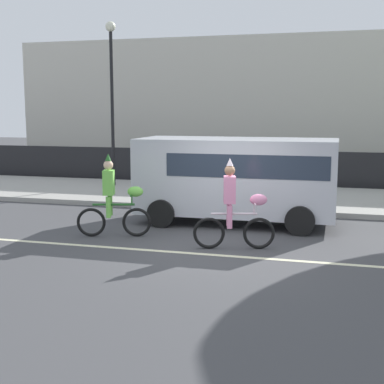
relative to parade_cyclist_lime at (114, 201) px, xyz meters
name	(u,v)px	position (x,y,z in m)	size (l,w,h in m)	color
ground_plane	(217,249)	(2.54, -0.47, -0.84)	(80.00, 80.00, 0.00)	#424244
road_centre_line	(212,255)	(2.54, -0.97, -0.84)	(36.00, 0.14, 0.01)	beige
sidewalk_curb	(261,197)	(2.54, 6.03, -0.77)	(60.00, 5.00, 0.15)	#9E9B93
fence_line	(272,169)	(2.54, 8.93, -0.14)	(40.00, 0.08, 1.40)	black
building_backdrop	(305,105)	(3.18, 17.53, 2.30)	(28.00, 8.00, 6.29)	beige
parade_cyclist_lime	(114,201)	(0.00, 0.00, 0.00)	(1.67, 0.63, 1.92)	black
parade_cyclist_pink	(235,210)	(2.88, -0.37, 0.00)	(1.68, 0.60, 1.92)	black
parked_van_silver	(239,174)	(2.50, 2.23, 0.44)	(5.00, 2.22, 2.18)	silver
street_lamp_post	(112,80)	(-3.05, 6.95, 3.15)	(0.36, 0.36, 5.86)	black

